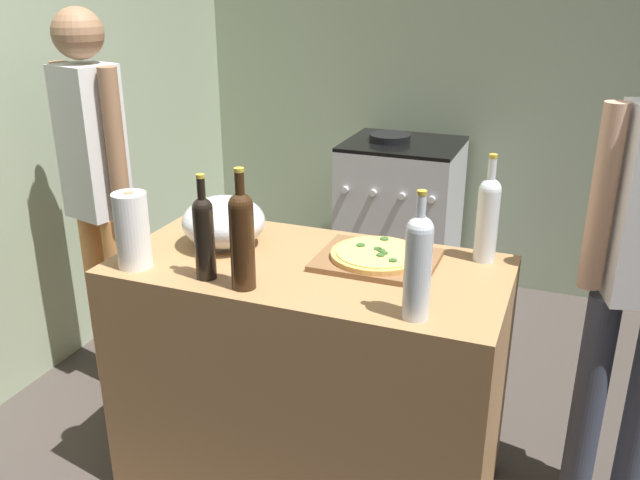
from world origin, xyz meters
TOP-DOWN VIEW (x-y plane):
  - ground_plane at (0.00, 1.30)m, footprint 3.83×3.20m
  - kitchen_wall_rear at (0.00, 2.65)m, footprint 3.83×0.10m
  - kitchen_wall_left at (-1.67, 1.30)m, footprint 0.10×3.20m
  - counter at (-0.13, 0.55)m, footprint 1.33×0.67m
  - cutting_board at (0.08, 0.64)m, footprint 0.40×0.32m
  - pizza at (0.08, 0.64)m, footprint 0.32×0.32m
  - mixing_bowl at (-0.48, 0.59)m, footprint 0.30×0.30m
  - paper_towel_roll at (-0.67, 0.32)m, footprint 0.11×0.11m
  - wine_bottle_green at (-0.25, 0.30)m, footprint 0.08×0.08m
  - wine_bottle_clear at (0.30, 0.30)m, footprint 0.08×0.08m
  - wine_bottle_dark at (0.42, 0.80)m, footprint 0.08×0.08m
  - wine_bottle_amber at (-0.40, 0.32)m, footprint 0.07×0.07m
  - stove at (-0.25, 2.25)m, footprint 0.64×0.60m
  - person_in_stripes at (-1.23, 0.83)m, footprint 0.38×0.25m

SIDE VIEW (x-z plane):
  - ground_plane at x=0.00m, z-range -0.02..0.00m
  - counter at x=-0.13m, z-range 0.00..0.90m
  - stove at x=-0.25m, z-range -0.02..0.96m
  - cutting_board at x=0.08m, z-range 0.90..0.92m
  - pizza at x=0.08m, z-range 0.92..0.94m
  - person_in_stripes at x=-1.23m, z-range 0.14..1.84m
  - mixing_bowl at x=-0.48m, z-range 0.90..1.08m
  - paper_towel_roll at x=-0.67m, z-range 0.90..1.16m
  - wine_bottle_amber at x=-0.40m, z-range 0.88..1.23m
  - wine_bottle_dark at x=0.42m, z-range 0.87..1.25m
  - wine_bottle_clear at x=0.30m, z-range 0.88..1.26m
  - wine_bottle_green at x=-0.25m, z-range 0.88..1.27m
  - kitchen_wall_rear at x=0.00m, z-range 0.00..2.60m
  - kitchen_wall_left at x=-1.67m, z-range 0.00..2.60m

